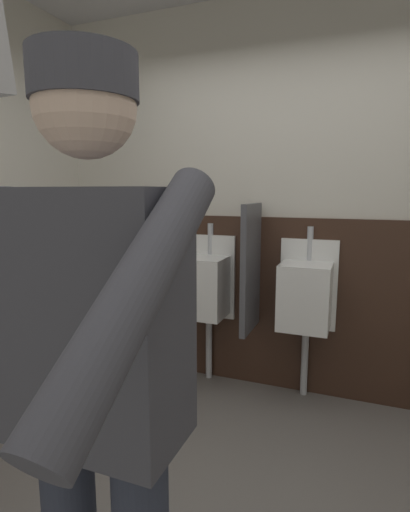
% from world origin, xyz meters
% --- Properties ---
extents(wall_back, '(4.31, 0.12, 2.83)m').
position_xyz_m(wall_back, '(0.00, 1.58, 1.42)').
color(wall_back, beige).
rests_on(wall_back, ground_plane).
extents(wainscot_band_back, '(3.71, 0.03, 1.30)m').
position_xyz_m(wainscot_band_back, '(0.00, 1.50, 0.65)').
color(wainscot_band_back, '#382319').
rests_on(wainscot_band_back, ground_plane).
extents(urinal_left, '(0.40, 0.34, 1.24)m').
position_xyz_m(urinal_left, '(-0.60, 1.36, 0.78)').
color(urinal_left, white).
rests_on(urinal_left, ground_plane).
extents(urinal_middle, '(0.40, 0.34, 1.24)m').
position_xyz_m(urinal_middle, '(0.15, 1.36, 0.78)').
color(urinal_middle, white).
rests_on(urinal_middle, ground_plane).
extents(privacy_divider_panel, '(0.04, 0.40, 0.90)m').
position_xyz_m(privacy_divider_panel, '(-0.23, 1.29, 0.95)').
color(privacy_divider_panel, '#4C4C51').
extents(person, '(0.64, 0.60, 1.78)m').
position_xyz_m(person, '(-0.09, -0.67, 1.05)').
color(person, '#2D3342').
rests_on(person, ground_plane).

